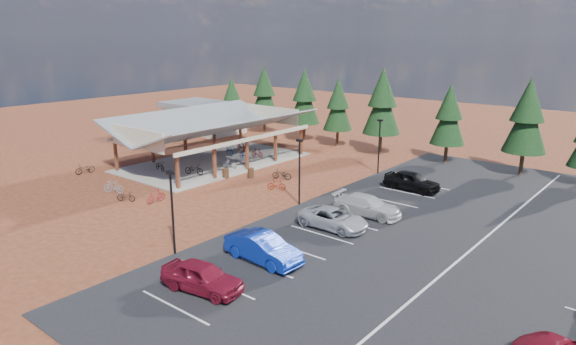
{
  "coord_description": "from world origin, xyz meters",
  "views": [
    {
      "loc": [
        28.32,
        -27.56,
        12.73
      ],
      "look_at": [
        3.09,
        2.94,
        2.04
      ],
      "focal_mm": 32.0,
      "sensor_mm": 36.0,
      "label": 1
    }
  ],
  "objects_px": {
    "bike_pavilion": "(214,126)",
    "car_4": "(412,181)",
    "bike_16": "(282,174)",
    "bike_11": "(156,196)",
    "bike_15": "(277,185)",
    "bike_8": "(85,169)",
    "car_2": "(333,218)",
    "bike_3": "(241,146)",
    "bike_1": "(198,155)",
    "car_3": "(367,206)",
    "bike_0": "(160,166)",
    "bike_6": "(244,155)",
    "bike_2": "(229,150)",
    "bike_7": "(257,153)",
    "bike_4": "(194,169)",
    "bike_13": "(114,187)",
    "outbuilding": "(204,117)",
    "lamp_post_1": "(299,167)",
    "trash_bin_1": "(251,173)",
    "lamp_post_0": "(172,207)",
    "lamp_post_2": "(379,142)",
    "trash_bin_0": "(226,173)",
    "bike_5": "(230,163)",
    "car_0": "(202,277)",
    "bike_12": "(126,196)"
  },
  "relations": [
    {
      "from": "bike_15",
      "to": "bike_8",
      "type": "bearing_deg",
      "value": 84.61
    },
    {
      "from": "bike_16",
      "to": "bike_11",
      "type": "bearing_deg",
      "value": -33.85
    },
    {
      "from": "car_2",
      "to": "bike_3",
      "type": "bearing_deg",
      "value": 57.73
    },
    {
      "from": "bike_12",
      "to": "bike_16",
      "type": "bearing_deg",
      "value": -48.77
    },
    {
      "from": "bike_2",
      "to": "bike_4",
      "type": "xyz_separation_m",
      "value": [
        3.34,
        -7.8,
        0.02
      ]
    },
    {
      "from": "bike_0",
      "to": "bike_16",
      "type": "relative_size",
      "value": 0.95
    },
    {
      "from": "trash_bin_0",
      "to": "bike_13",
      "type": "relative_size",
      "value": 0.5
    },
    {
      "from": "bike_pavilion",
      "to": "trash_bin_0",
      "type": "distance_m",
      "value": 7.0
    },
    {
      "from": "bike_0",
      "to": "bike_6",
      "type": "xyz_separation_m",
      "value": [
        2.97,
        8.5,
        0.0
      ]
    },
    {
      "from": "bike_0",
      "to": "bike_11",
      "type": "distance_m",
      "value": 9.55
    },
    {
      "from": "bike_16",
      "to": "bike_7",
      "type": "bearing_deg",
      "value": -139.96
    },
    {
      "from": "bike_0",
      "to": "car_0",
      "type": "bearing_deg",
      "value": -110.62
    },
    {
      "from": "lamp_post_0",
      "to": "outbuilding",
      "type": "bearing_deg",
      "value": 136.01
    },
    {
      "from": "bike_6",
      "to": "car_3",
      "type": "relative_size",
      "value": 0.35
    },
    {
      "from": "bike_2",
      "to": "bike_7",
      "type": "height_order",
      "value": "bike_2"
    },
    {
      "from": "bike_4",
      "to": "bike_8",
      "type": "height_order",
      "value": "bike_4"
    },
    {
      "from": "bike_1",
      "to": "car_3",
      "type": "height_order",
      "value": "car_3"
    },
    {
      "from": "bike_6",
      "to": "bike_11",
      "type": "bearing_deg",
      "value": -150.91
    },
    {
      "from": "bike_pavilion",
      "to": "trash_bin_0",
      "type": "relative_size",
      "value": 21.56
    },
    {
      "from": "bike_3",
      "to": "bike_4",
      "type": "relative_size",
      "value": 0.94
    },
    {
      "from": "trash_bin_1",
      "to": "bike_2",
      "type": "bearing_deg",
      "value": 147.85
    },
    {
      "from": "bike_3",
      "to": "bike_5",
      "type": "xyz_separation_m",
      "value": [
        4.62,
        -6.28,
        -0.07
      ]
    },
    {
      "from": "bike_pavilion",
      "to": "bike_6",
      "type": "relative_size",
      "value": 11.09
    },
    {
      "from": "bike_2",
      "to": "car_4",
      "type": "bearing_deg",
      "value": -68.25
    },
    {
      "from": "bike_2",
      "to": "bike_11",
      "type": "bearing_deg",
      "value": -134.5
    },
    {
      "from": "bike_6",
      "to": "outbuilding",
      "type": "bearing_deg",
      "value": 73.91
    },
    {
      "from": "outbuilding",
      "to": "bike_13",
      "type": "distance_m",
      "value": 28.08
    },
    {
      "from": "bike_16",
      "to": "car_2",
      "type": "distance_m",
      "value": 12.72
    },
    {
      "from": "trash_bin_1",
      "to": "bike_6",
      "type": "xyz_separation_m",
      "value": [
        -5.23,
        4.54,
        0.11
      ]
    },
    {
      "from": "bike_8",
      "to": "bike_1",
      "type": "bearing_deg",
      "value": 74.99
    },
    {
      "from": "bike_6",
      "to": "car_2",
      "type": "distance_m",
      "value": 21.0
    },
    {
      "from": "lamp_post_2",
      "to": "bike_13",
      "type": "relative_size",
      "value": 2.84
    },
    {
      "from": "outbuilding",
      "to": "bike_1",
      "type": "xyz_separation_m",
      "value": [
        12.2,
        -11.75,
        -1.42
      ]
    },
    {
      "from": "bike_1",
      "to": "car_2",
      "type": "relative_size",
      "value": 0.35
    },
    {
      "from": "bike_7",
      "to": "bike_11",
      "type": "bearing_deg",
      "value": -167.94
    },
    {
      "from": "outbuilding",
      "to": "bike_2",
      "type": "xyz_separation_m",
      "value": [
        12.87,
        -7.82,
        -1.45
      ]
    },
    {
      "from": "lamp_post_1",
      "to": "car_2",
      "type": "relative_size",
      "value": 1.05
    },
    {
      "from": "bike_pavilion",
      "to": "lamp_post_0",
      "type": "distance_m",
      "value": 22.69
    },
    {
      "from": "trash_bin_0",
      "to": "bike_16",
      "type": "relative_size",
      "value": 0.49
    },
    {
      "from": "trash_bin_0",
      "to": "bike_2",
      "type": "xyz_separation_m",
      "value": [
        -6.26,
        6.55,
        0.13
      ]
    },
    {
      "from": "bike_15",
      "to": "car_4",
      "type": "height_order",
      "value": "car_4"
    },
    {
      "from": "lamp_post_2",
      "to": "bike_4",
      "type": "relative_size",
      "value": 2.72
    },
    {
      "from": "bike_11",
      "to": "car_3",
      "type": "distance_m",
      "value": 16.34
    },
    {
      "from": "bike_2",
      "to": "bike_13",
      "type": "xyz_separation_m",
      "value": [
        2.46,
        -15.66,
        -0.04
      ]
    },
    {
      "from": "lamp_post_1",
      "to": "car_4",
      "type": "distance_m",
      "value": 10.44
    },
    {
      "from": "trash_bin_1",
      "to": "car_0",
      "type": "relative_size",
      "value": 0.2
    },
    {
      "from": "bike_pavilion",
      "to": "car_4",
      "type": "relative_size",
      "value": 4.11
    },
    {
      "from": "outbuilding",
      "to": "lamp_post_1",
      "type": "xyz_separation_m",
      "value": [
        29.0,
        -16.0,
        0.95
      ]
    },
    {
      "from": "car_2",
      "to": "bike_16",
      "type": "bearing_deg",
      "value": 54.98
    },
    {
      "from": "bike_0",
      "to": "car_0",
      "type": "xyz_separation_m",
      "value": [
        21.17,
        -13.23,
        0.25
      ]
    }
  ]
}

